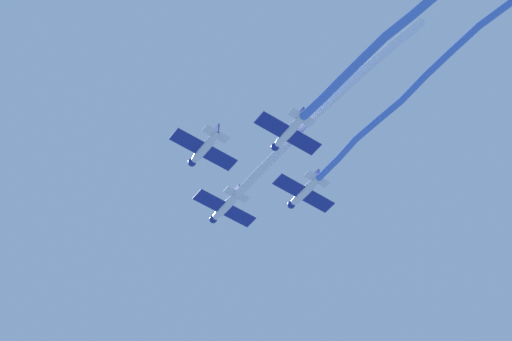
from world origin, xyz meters
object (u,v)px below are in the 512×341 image
at_px(airplane_lead, 225,207).
at_px(airplane_slot, 288,132).
at_px(airplane_right_wing, 304,192).
at_px(airplane_left_wing, 204,149).

height_order(airplane_lead, airplane_slot, airplane_lead).
distance_m(airplane_right_wing, airplane_slot, 8.31).
bearing_deg(airplane_left_wing, airplane_slot, -138.10).
bearing_deg(airplane_slot, airplane_right_wing, -47.82).
relative_size(airplane_lead, airplane_left_wing, 1.00).
xyz_separation_m(airplane_lead, airplane_right_wing, (-6.10, 5.63, 0.30)).
height_order(airplane_left_wing, airplane_slot, airplane_slot).
bearing_deg(airplane_slot, airplane_lead, -2.82).
bearing_deg(airplane_lead, airplane_slot, 176.41).
height_order(airplane_lead, airplane_right_wing, airplane_right_wing).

